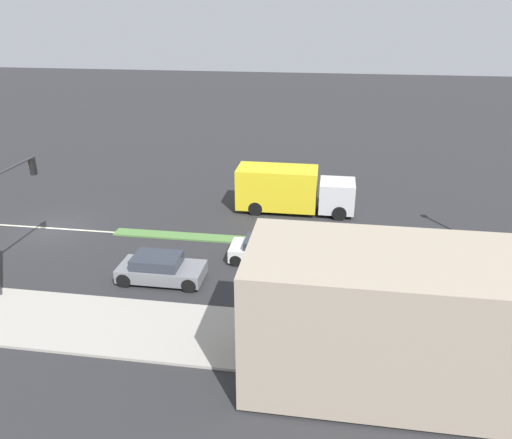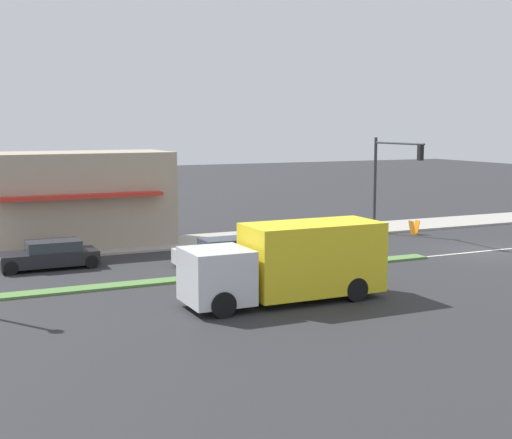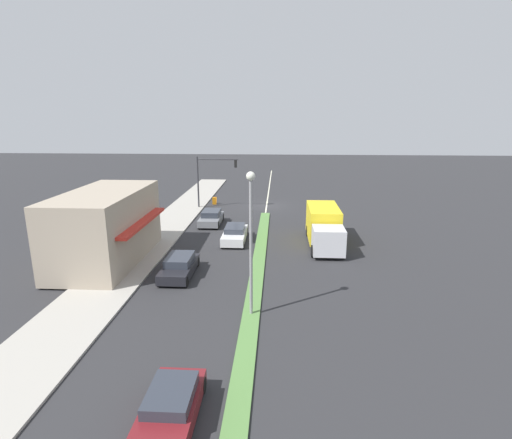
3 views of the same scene
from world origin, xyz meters
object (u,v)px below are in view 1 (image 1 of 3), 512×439
at_px(van_white, 272,251).
at_px(delivery_truck, 291,190).
at_px(suv_grey, 161,269).
at_px(pedestrian, 248,330).
at_px(sedan_dark, 428,290).
at_px(traffic_signal_main, 3,207).

bearing_deg(van_white, delivery_truck, 177.40).
bearing_deg(suv_grey, van_white, 118.81).
xyz_separation_m(pedestrian, sedan_dark, (-4.77, 7.38, -0.41)).
bearing_deg(pedestrian, van_white, -179.89).
bearing_deg(sedan_dark, delivery_truck, -144.76).
distance_m(sedan_dark, suv_grey, 12.48).
bearing_deg(delivery_truck, van_white, -2.60).
bearing_deg(pedestrian, delivery_truck, 178.78).
height_order(pedestrian, van_white, pedestrian).
distance_m(delivery_truck, sedan_dark, 12.27).
distance_m(delivery_truck, van_white, 7.26).
xyz_separation_m(van_white, sedan_dark, (2.80, 7.39, -0.01)).
relative_size(van_white, sedan_dark, 1.04).
bearing_deg(delivery_truck, pedestrian, -1.22).
bearing_deg(pedestrian, suv_grey, -133.06).
relative_size(traffic_signal_main, pedestrian, 3.28).
xyz_separation_m(traffic_signal_main, sedan_dark, (-1.12, 19.35, -3.29)).
distance_m(traffic_signal_main, van_white, 13.01).
xyz_separation_m(delivery_truck, van_white, (7.20, -0.33, -0.85)).
bearing_deg(sedan_dark, traffic_signal_main, -86.67).
distance_m(traffic_signal_main, suv_grey, 7.68).
bearing_deg(delivery_truck, suv_grey, -28.45).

